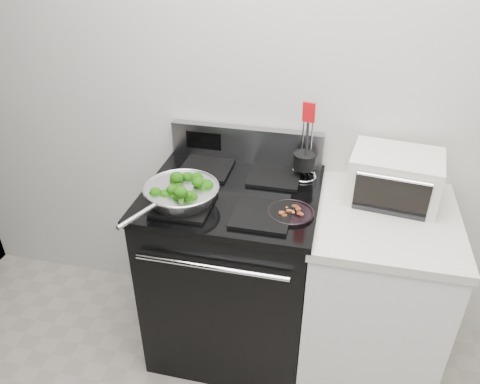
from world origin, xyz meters
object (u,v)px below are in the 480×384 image
(utensil_holder, at_px, (304,165))
(toaster_oven, at_px, (394,177))
(skillet, at_px, (181,193))
(bacon_plate, at_px, (291,211))
(gas_range, at_px, (233,268))

(utensil_holder, xyz_separation_m, toaster_oven, (0.40, -0.05, 0.01))
(skillet, distance_m, bacon_plate, 0.47)
(skillet, xyz_separation_m, bacon_plate, (0.47, 0.02, -0.03))
(skillet, relative_size, utensil_holder, 1.30)
(skillet, height_order, utensil_holder, utensil_holder)
(gas_range, xyz_separation_m, bacon_plate, (0.29, -0.13, 0.48))
(skillet, bearing_deg, utensil_holder, 58.25)
(skillet, bearing_deg, bacon_plate, 25.61)
(skillet, distance_m, toaster_oven, 0.94)
(bacon_plate, bearing_deg, skillet, -177.18)
(bacon_plate, distance_m, utensil_holder, 0.33)
(gas_range, relative_size, toaster_oven, 2.72)
(toaster_oven, bearing_deg, utensil_holder, -179.69)
(gas_range, relative_size, utensil_holder, 2.98)
(toaster_oven, bearing_deg, bacon_plate, -139.41)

